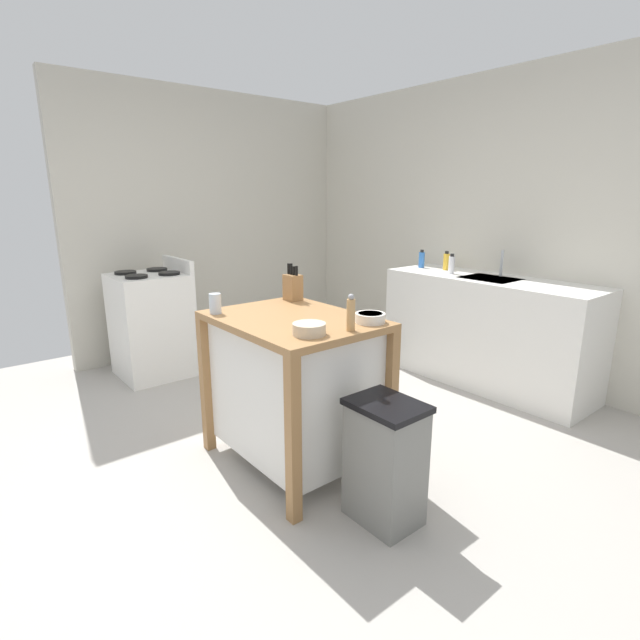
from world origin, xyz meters
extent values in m
plane|color=#ADA8A0|center=(0.00, 0.00, 0.00)|extent=(6.02, 6.02, 0.00)
cube|color=beige|center=(0.00, 2.45, 1.30)|extent=(5.02, 0.10, 2.60)
cube|color=beige|center=(-2.51, 0.93, 1.30)|extent=(0.10, 3.05, 2.60)
cube|color=#9E7042|center=(0.04, 0.07, 0.89)|extent=(0.98, 0.74, 0.04)
cube|color=white|center=(0.04, 0.07, 0.48)|extent=(0.88, 0.64, 0.77)
cube|color=#9E7042|center=(-0.42, -0.27, 0.43)|extent=(0.06, 0.06, 0.87)
cube|color=#9E7042|center=(0.50, -0.27, 0.43)|extent=(0.06, 0.06, 0.87)
cube|color=#9E7042|center=(-0.42, 0.41, 0.43)|extent=(0.06, 0.06, 0.87)
cube|color=#9E7042|center=(0.50, 0.41, 0.43)|extent=(0.06, 0.06, 0.87)
cube|color=#9E7042|center=(-0.33, 0.34, 0.99)|extent=(0.11, 0.09, 0.17)
cylinder|color=black|center=(-0.38, 0.34, 1.11)|extent=(0.02, 0.02, 0.07)
cylinder|color=black|center=(-0.35, 0.34, 1.11)|extent=(0.02, 0.02, 0.07)
cylinder|color=black|center=(-0.32, 0.34, 1.10)|extent=(0.02, 0.02, 0.06)
cylinder|color=black|center=(-0.29, 0.34, 1.11)|extent=(0.02, 0.02, 0.06)
cylinder|color=silver|center=(0.40, 0.32, 0.93)|extent=(0.16, 0.16, 0.05)
cylinder|color=gray|center=(0.40, 0.32, 0.96)|extent=(0.13, 0.13, 0.01)
cylinder|color=beige|center=(0.38, -0.08, 0.94)|extent=(0.17, 0.17, 0.06)
cylinder|color=gray|center=(0.38, -0.08, 0.96)|extent=(0.14, 0.14, 0.01)
cylinder|color=silver|center=(-0.32, -0.23, 0.97)|extent=(0.07, 0.07, 0.12)
cylinder|color=tan|center=(0.46, 0.13, 0.99)|extent=(0.04, 0.04, 0.16)
sphere|color=#99999E|center=(0.46, 0.13, 1.08)|extent=(0.03, 0.03, 0.03)
cube|color=slate|center=(0.77, 0.08, 0.30)|extent=(0.34, 0.26, 0.60)
cube|color=black|center=(0.77, 0.08, 0.61)|extent=(0.36, 0.28, 0.03)
cube|color=white|center=(0.03, 2.10, 0.46)|extent=(1.78, 0.60, 0.92)
cube|color=silver|center=(0.03, 2.08, 0.90)|extent=(0.44, 0.36, 0.03)
cylinder|color=#B7BCC1|center=(0.03, 2.24, 1.03)|extent=(0.02, 0.02, 0.22)
cylinder|color=white|center=(-0.32, 2.04, 0.99)|extent=(0.05, 0.05, 0.15)
cylinder|color=black|center=(-0.32, 2.04, 1.08)|extent=(0.03, 0.03, 0.02)
cylinder|color=yellow|center=(-0.48, 2.18, 0.99)|extent=(0.06, 0.06, 0.15)
cylinder|color=black|center=(-0.48, 2.18, 1.08)|extent=(0.03, 0.03, 0.02)
cylinder|color=blue|center=(-0.72, 2.12, 0.99)|extent=(0.05, 0.05, 0.15)
cylinder|color=black|center=(-0.72, 2.12, 1.07)|extent=(0.03, 0.03, 0.02)
cube|color=white|center=(-1.96, -0.04, 0.46)|extent=(0.60, 0.60, 0.92)
cube|color=white|center=(-1.96, 0.24, 0.98)|extent=(0.60, 0.04, 0.12)
cylinder|color=black|center=(-2.10, -0.18, 0.93)|extent=(0.18, 0.18, 0.02)
cylinder|color=black|center=(-1.82, -0.18, 0.93)|extent=(0.18, 0.18, 0.02)
cylinder|color=black|center=(-2.10, 0.10, 0.93)|extent=(0.18, 0.18, 0.02)
cylinder|color=black|center=(-1.82, 0.10, 0.93)|extent=(0.18, 0.18, 0.02)
camera|label=1|loc=(2.20, -1.49, 1.58)|focal=27.01mm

